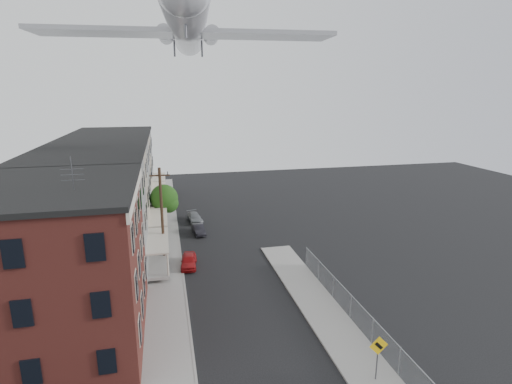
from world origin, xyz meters
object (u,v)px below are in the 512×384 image
warning_sign (378,351)px  airplane (187,24)px  street_tree (165,200)px  car_far (195,218)px  car_near (189,261)px  utility_pole (162,214)px  car_mid (199,229)px

warning_sign → airplane: bearing=110.5°
street_tree → car_far: (3.39, 1.55, -2.91)m
warning_sign → car_near: bearing=117.4°
utility_pole → car_mid: (3.80, 6.98, -4.14)m
street_tree → car_far: street_tree is taller
warning_sign → airplane: size_ratio=0.10×
car_near → car_mid: 8.73m
street_tree → car_near: (1.83, -11.52, -2.87)m
utility_pole → car_near: utility_pole is taller
warning_sign → car_near: size_ratio=0.82×
car_near → car_mid: car_near is taller
warning_sign → airplane: (-8.07, 21.58, 19.50)m
airplane → street_tree: bearing=110.8°
car_mid → utility_pole: bearing=-124.9°
warning_sign → car_near: warning_sign is taller
street_tree → airplane: size_ratio=0.18×
warning_sign → airplane: 30.18m
street_tree → airplane: 19.60m
street_tree → car_mid: size_ratio=1.61×
car_mid → car_near: bearing=-107.2°
warning_sign → car_mid: warning_sign is taller
car_far → warning_sign: bearing=-83.9°
car_near → car_far: car_near is taller
utility_pole → car_near: bearing=-36.5°
street_tree → airplane: bearing=-69.2°
warning_sign → street_tree: 30.96m
utility_pole → street_tree: utility_pole is taller
street_tree → warning_sign: bearing=-69.4°
airplane → utility_pole: bearing=-140.8°
utility_pole → car_far: size_ratio=2.42×
warning_sign → street_tree: size_ratio=0.54×
car_far → utility_pole: bearing=-115.6°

